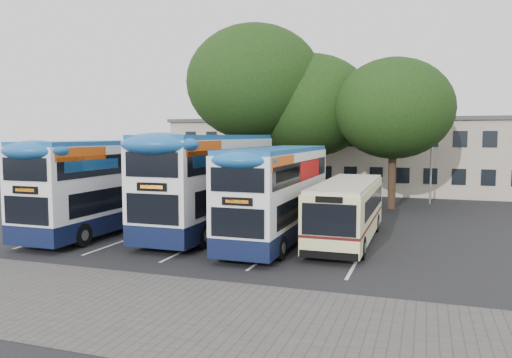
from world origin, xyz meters
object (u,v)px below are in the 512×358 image
object	(u,v)px
bus_dd_right	(278,190)
tree_left	(255,83)
bus_dd_mid	(212,178)
bus_single	(348,207)
tree_right	(394,109)
bus_dd_left	(108,181)
lamp_post	(432,131)
tree_mid	(312,106)

from	to	relation	value
bus_dd_right	tree_left	bearing A→B (deg)	113.32
bus_dd_mid	bus_single	size ratio (longest dim) A/B	1.26
bus_dd_mid	bus_dd_right	bearing A→B (deg)	-18.75
tree_right	bus_dd_right	distance (m)	13.35
tree_right	bus_dd_left	size ratio (longest dim) A/B	0.90
bus_dd_left	tree_left	bearing A→B (deg)	76.13
tree_right	bus_single	bearing A→B (deg)	-96.37
lamp_post	bus_dd_right	xyz separation A→B (m)	(-6.65, -15.26, -2.75)
lamp_post	bus_single	size ratio (longest dim) A/B	0.99
lamp_post	tree_right	xyz separation A→B (m)	(-2.41, -3.30, 1.41)
bus_dd_right	tree_right	bearing A→B (deg)	70.49
bus_dd_left	bus_dd_right	size ratio (longest dim) A/B	1.07
lamp_post	bus_dd_mid	distance (m)	17.61
tree_left	bus_dd_left	xyz separation A→B (m)	(-3.24, -13.14, -6.03)
lamp_post	bus_dd_right	distance (m)	16.87
tree_left	tree_right	distance (m)	9.99
bus_dd_mid	bus_single	xyz separation A→B (m)	(6.80, -0.33, -1.11)
tree_left	bus_single	size ratio (longest dim) A/B	1.39
tree_right	bus_single	distance (m)	12.12
lamp_post	bus_dd_right	bearing A→B (deg)	-113.55
tree_mid	bus_single	size ratio (longest dim) A/B	1.16
bus_dd_left	tree_right	bearing A→B (deg)	43.45
tree_left	tree_right	xyz separation A→B (m)	(9.75, -0.83, -2.03)
tree_mid	bus_single	xyz separation A→B (m)	(4.61, -13.17, -5.35)
lamp_post	bus_single	bearing A→B (deg)	-104.29
tree_left	tree_mid	bearing A→B (deg)	18.93
tree_mid	bus_dd_left	xyz separation A→B (m)	(-7.15, -14.48, -4.40)
lamp_post	bus_dd_right	world-z (taller)	lamp_post
bus_dd_left	lamp_post	bearing A→B (deg)	45.38
tree_right	bus_dd_mid	distance (m)	13.90
bus_dd_left	bus_dd_right	xyz separation A→B (m)	(8.76, 0.35, -0.16)
bus_dd_right	tree_mid	bearing A→B (deg)	96.48
tree_right	bus_single	world-z (taller)	tree_right
tree_left	bus_dd_mid	size ratio (longest dim) A/B	1.10
lamp_post	bus_dd_left	xyz separation A→B (m)	(-15.41, -15.61, -2.59)
tree_mid	bus_dd_left	bearing A→B (deg)	-116.28
tree_mid	bus_dd_mid	bearing A→B (deg)	-99.68
bus_dd_right	lamp_post	bearing A→B (deg)	66.45
bus_single	tree_left	bearing A→B (deg)	125.76
tree_right	bus_dd_mid	size ratio (longest dim) A/B	0.85
bus_dd_right	bus_single	world-z (taller)	bus_dd_right
tree_mid	bus_dd_right	xyz separation A→B (m)	(1.61, -14.13, -4.56)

